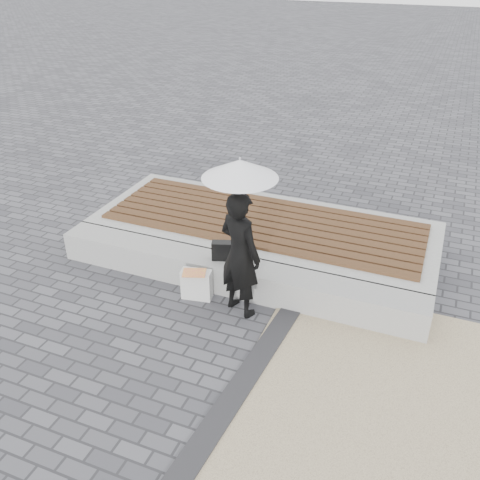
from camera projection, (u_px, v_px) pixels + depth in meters
name	position (u px, v px, depth m)	size (l,w,h in m)	color
ground	(175.00, 366.00, 5.72)	(80.00, 80.00, 0.00)	#525258
edging_band	(219.00, 418.00, 5.06)	(0.25, 5.20, 0.04)	#2A2A2C
seating_ledge	(232.00, 275.00, 6.91)	(5.00, 0.45, 0.40)	#9F9F9A
timber_platform	(263.00, 234.00, 7.88)	(5.00, 2.00, 0.40)	#AFB0AA
timber_decking	(264.00, 221.00, 7.77)	(4.60, 1.60, 0.04)	#583120
woman	(240.00, 254.00, 6.19)	(0.59, 0.39, 1.61)	black
parasol	(240.00, 169.00, 5.66)	(0.85, 0.85, 1.08)	silver
handbag	(226.00, 251.00, 6.81)	(0.36, 0.13, 0.25)	black
canvas_tote	(197.00, 284.00, 6.72)	(0.38, 0.16, 0.40)	silver
magazine	(194.00, 273.00, 6.57)	(0.29, 0.21, 0.01)	#D93B53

